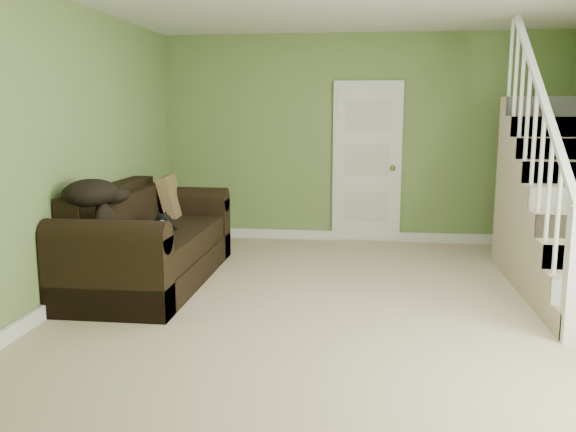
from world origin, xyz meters
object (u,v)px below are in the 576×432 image
(cat, at_px, (163,223))
(banana, at_px, (153,234))
(side_table, at_px, (165,226))
(sofa, at_px, (147,246))

(cat, relative_size, banana, 2.67)
(side_table, height_order, banana, side_table)
(side_table, bearing_deg, banana, -75.31)
(cat, height_order, banana, cat)
(sofa, relative_size, side_table, 2.84)
(cat, bearing_deg, banana, -107.70)
(sofa, distance_m, side_table, 1.23)
(cat, bearing_deg, side_table, 92.13)
(side_table, relative_size, cat, 1.80)
(sofa, height_order, banana, sofa)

